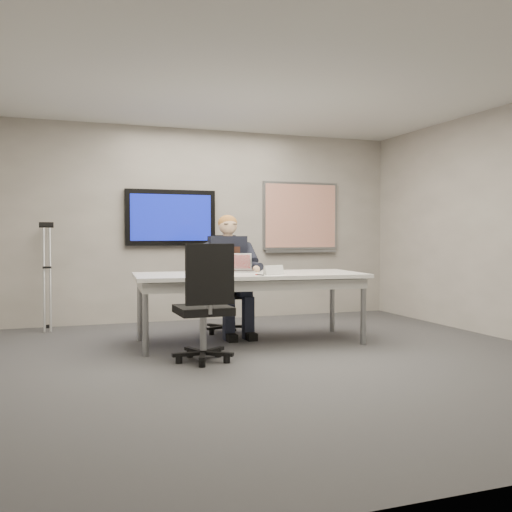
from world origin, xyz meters
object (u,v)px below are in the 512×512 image
object	(u,v)px
office_chair_far	(227,305)
seated_person	(232,287)
laptop	(241,267)
conference_table	(249,281)
office_chair_near	(205,325)

from	to	relation	value
office_chair_far	seated_person	bearing A→B (deg)	-76.40
seated_person	laptop	xyz separation A→B (m)	(0.04, -0.23, 0.25)
conference_table	seated_person	size ratio (longest dim) A/B	1.79
seated_person	office_chair_near	bearing A→B (deg)	-112.35
office_chair_far	laptop	bearing A→B (deg)	-70.02
seated_person	conference_table	bearing A→B (deg)	-78.63
conference_table	seated_person	xyz separation A→B (m)	(-0.06, 0.51, -0.11)
office_chair_near	seated_person	xyz separation A→B (m)	(0.70, 1.35, 0.24)
seated_person	office_chair_far	bearing A→B (deg)	92.04
conference_table	laptop	size ratio (longest dim) A/B	6.62
office_chair_far	laptop	distance (m)	0.72
conference_table	laptop	world-z (taller)	laptop
conference_table	laptop	xyz separation A→B (m)	(-0.01, 0.28, 0.15)
office_chair_far	seated_person	world-z (taller)	seated_person
office_chair_near	conference_table	bearing A→B (deg)	-133.02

